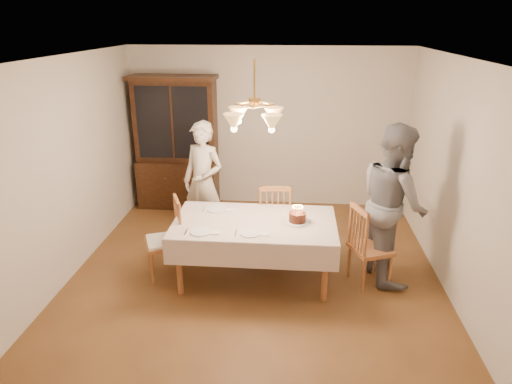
# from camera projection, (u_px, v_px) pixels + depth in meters

# --- Properties ---
(ground) EXTENTS (5.00, 5.00, 0.00)m
(ground) POSITION_uv_depth(u_px,v_px,m) (255.00, 277.00, 5.61)
(ground) COLOR brown
(ground) RESTS_ON ground
(room_shell) EXTENTS (5.00, 5.00, 5.00)m
(room_shell) POSITION_uv_depth(u_px,v_px,m) (254.00, 154.00, 5.05)
(room_shell) COLOR white
(room_shell) RESTS_ON ground
(dining_table) EXTENTS (1.90, 1.10, 0.76)m
(dining_table) POSITION_uv_depth(u_px,v_px,m) (255.00, 227.00, 5.37)
(dining_table) COLOR brown
(dining_table) RESTS_ON ground
(china_hutch) EXTENTS (1.38, 0.54, 2.16)m
(china_hutch) POSITION_uv_depth(u_px,v_px,m) (177.00, 145.00, 7.46)
(china_hutch) COLOR black
(china_hutch) RESTS_ON ground
(chair_far_side) EXTENTS (0.47, 0.45, 1.00)m
(chair_far_side) POSITION_uv_depth(u_px,v_px,m) (274.00, 221.00, 6.11)
(chair_far_side) COLOR brown
(chair_far_side) RESTS_ON ground
(chair_left_end) EXTENTS (0.56, 0.57, 1.00)m
(chair_left_end) POSITION_uv_depth(u_px,v_px,m) (164.00, 243.00, 5.50)
(chair_left_end) COLOR brown
(chair_left_end) RESTS_ON ground
(chair_right_end) EXTENTS (0.55, 0.56, 1.00)m
(chair_right_end) POSITION_uv_depth(u_px,v_px,m) (370.00, 249.00, 5.36)
(chair_right_end) COLOR brown
(chair_right_end) RESTS_ON ground
(elderly_woman) EXTENTS (0.73, 0.63, 1.71)m
(elderly_woman) POSITION_uv_depth(u_px,v_px,m) (203.00, 182.00, 6.34)
(elderly_woman) COLOR beige
(elderly_woman) RESTS_ON ground
(adult_in_grey) EXTENTS (0.89, 1.05, 1.90)m
(adult_in_grey) POSITION_uv_depth(u_px,v_px,m) (393.00, 203.00, 5.36)
(adult_in_grey) COLOR slate
(adult_in_grey) RESTS_ON ground
(birthday_cake) EXTENTS (0.30, 0.30, 0.20)m
(birthday_cake) POSITION_uv_depth(u_px,v_px,m) (297.00, 218.00, 5.30)
(birthday_cake) COLOR white
(birthday_cake) RESTS_ON dining_table
(place_setting_near_left) EXTENTS (0.39, 0.24, 0.02)m
(place_setting_near_left) POSITION_uv_depth(u_px,v_px,m) (202.00, 232.00, 5.06)
(place_setting_near_left) COLOR white
(place_setting_near_left) RESTS_ON dining_table
(place_setting_near_right) EXTENTS (0.38, 0.23, 0.02)m
(place_setting_near_right) POSITION_uv_depth(u_px,v_px,m) (251.00, 233.00, 5.03)
(place_setting_near_right) COLOR white
(place_setting_near_right) RESTS_ON dining_table
(place_setting_far_left) EXTENTS (0.39, 0.24, 0.02)m
(place_setting_far_left) POSITION_uv_depth(u_px,v_px,m) (218.00, 209.00, 5.66)
(place_setting_far_left) COLOR white
(place_setting_far_left) RESTS_ON dining_table
(chandelier) EXTENTS (0.62, 0.62, 0.73)m
(chandelier) POSITION_uv_depth(u_px,v_px,m) (254.00, 118.00, 4.91)
(chandelier) COLOR #BF8C3F
(chandelier) RESTS_ON ground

